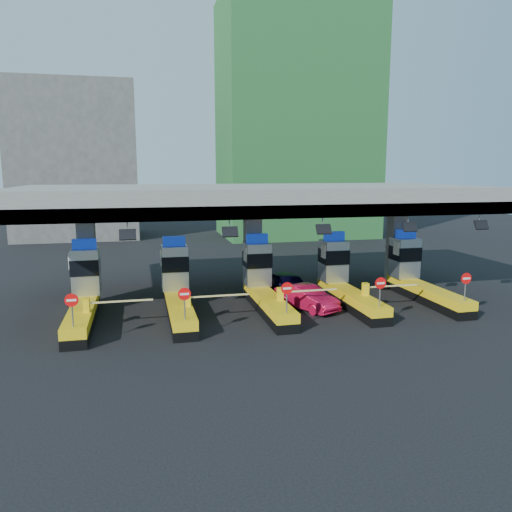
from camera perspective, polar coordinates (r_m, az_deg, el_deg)
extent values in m
plane|color=black|center=(29.39, 0.92, -5.94)|extent=(120.00, 120.00, 0.00)
cube|color=slate|center=(31.27, -0.40, 6.63)|extent=(28.00, 12.00, 1.50)
cube|color=#4C4C49|center=(25.78, 2.42, 5.08)|extent=(28.00, 0.60, 0.70)
cube|color=slate|center=(31.04, -18.70, -0.41)|extent=(1.00, 1.00, 5.50)
cube|color=slate|center=(31.65, -0.39, 0.29)|extent=(1.00, 1.00, 5.50)
cube|color=slate|center=(35.21, 15.69, 0.88)|extent=(1.00, 1.00, 5.50)
cylinder|color=slate|center=(24.90, -14.49, 3.23)|extent=(0.06, 0.06, 0.50)
cube|color=black|center=(24.74, -14.46, 2.37)|extent=(0.80, 0.38, 0.54)
cylinder|color=slate|center=(25.28, -3.07, 3.61)|extent=(0.06, 0.06, 0.50)
cube|color=black|center=(25.13, -2.98, 2.77)|extent=(0.80, 0.38, 0.54)
cylinder|color=slate|center=(26.61, 7.61, 3.85)|extent=(0.06, 0.06, 0.50)
cube|color=black|center=(26.46, 7.75, 3.05)|extent=(0.80, 0.38, 0.54)
cylinder|color=slate|center=(28.76, 16.99, 3.94)|extent=(0.06, 0.06, 0.50)
cube|color=black|center=(28.62, 17.16, 3.20)|extent=(0.80, 0.38, 0.54)
cylinder|color=slate|center=(31.26, 24.17, 3.94)|extent=(0.06, 0.06, 0.50)
cube|color=black|center=(31.13, 24.35, 3.26)|extent=(0.80, 0.38, 0.54)
cube|color=black|center=(27.71, -19.19, -6.93)|extent=(1.20, 8.00, 0.50)
cube|color=#E5B70C|center=(27.58, -19.24, -5.93)|extent=(1.20, 8.00, 0.50)
cube|color=#9EA3A8|center=(29.95, -18.87, -1.65)|extent=(1.50, 1.50, 2.60)
cube|color=black|center=(29.87, -18.90, -1.10)|extent=(1.56, 1.56, 0.90)
cube|color=#0C2DBF|center=(29.69, -19.03, 1.34)|extent=(1.30, 0.35, 0.55)
cube|color=white|center=(29.62, -20.53, -0.49)|extent=(0.06, 0.70, 0.90)
cylinder|color=slate|center=(23.90, -20.25, -6.13)|extent=(0.07, 0.07, 1.30)
cylinder|color=red|center=(23.72, -20.34, -4.76)|extent=(0.60, 0.04, 0.60)
cube|color=white|center=(23.69, -20.35, -4.77)|extent=(0.42, 0.02, 0.10)
cube|color=#E5B70C|center=(26.24, -18.82, -5.34)|extent=(0.30, 0.35, 0.70)
cube|color=white|center=(26.09, -15.22, -5.01)|extent=(3.20, 0.08, 0.08)
cube|color=black|center=(27.61, -8.75, -6.56)|extent=(1.20, 8.00, 0.50)
cube|color=#E5B70C|center=(27.47, -8.78, -5.56)|extent=(1.20, 8.00, 0.50)
cube|color=#9EA3A8|center=(29.85, -9.28, -1.29)|extent=(1.50, 1.50, 2.60)
cube|color=black|center=(29.77, -9.29, -0.73)|extent=(1.56, 1.56, 0.90)
cube|color=#0C2DBF|center=(29.59, -9.36, 1.71)|extent=(1.30, 0.35, 0.55)
cube|color=white|center=(29.39, -10.83, -0.12)|extent=(0.06, 0.70, 0.90)
cylinder|color=slate|center=(23.77, -8.15, -5.70)|extent=(0.07, 0.07, 1.30)
cylinder|color=red|center=(23.59, -8.18, -4.31)|extent=(0.60, 0.04, 0.60)
cube|color=white|center=(23.57, -8.17, -4.33)|extent=(0.42, 0.02, 0.10)
cube|color=#E5B70C|center=(26.19, -7.84, -4.93)|extent=(0.30, 0.35, 0.70)
cube|color=white|center=(26.36, -4.26, -4.55)|extent=(3.20, 0.08, 0.08)
cube|color=black|center=(28.39, 1.41, -5.99)|extent=(1.20, 8.00, 0.50)
cube|color=#E5B70C|center=(28.26, 1.42, -5.01)|extent=(1.20, 8.00, 0.50)
cube|color=#9EA3A8|center=(30.58, 0.11, -0.90)|extent=(1.50, 1.50, 2.60)
cube|color=black|center=(30.50, 0.12, -0.36)|extent=(1.56, 1.56, 0.90)
cube|color=#0C2DBF|center=(30.33, 0.11, 2.03)|extent=(1.30, 0.35, 0.55)
cube|color=white|center=(29.99, -1.25, 0.25)|extent=(0.06, 0.70, 0.90)
cylinder|color=slate|center=(24.68, 3.53, -5.04)|extent=(0.07, 0.07, 1.30)
cylinder|color=red|center=(24.51, 3.57, -3.70)|extent=(0.60, 0.04, 0.60)
cube|color=white|center=(24.48, 3.58, -3.72)|extent=(0.42, 0.02, 0.10)
cube|color=#E5B70C|center=(27.08, 2.78, -4.36)|extent=(0.30, 0.35, 0.70)
cube|color=white|center=(27.54, 6.09, -3.95)|extent=(3.20, 0.08, 0.08)
cube|color=black|center=(30.00, 10.73, -5.30)|extent=(1.20, 8.00, 0.50)
cube|color=#E5B70C|center=(29.88, 10.76, -4.37)|extent=(1.20, 8.00, 0.50)
cube|color=#9EA3A8|center=(32.08, 8.84, -0.52)|extent=(1.50, 1.50, 2.60)
cube|color=black|center=(32.01, 8.86, 0.00)|extent=(1.56, 1.56, 0.90)
cube|color=#0C2DBF|center=(31.84, 8.91, 2.28)|extent=(1.30, 0.35, 0.55)
cube|color=white|center=(31.39, 7.72, 0.58)|extent=(0.06, 0.70, 0.90)
cylinder|color=slate|center=(26.52, 13.97, -4.28)|extent=(0.07, 0.07, 1.30)
cylinder|color=red|center=(26.35, 14.05, -3.03)|extent=(0.60, 0.04, 0.60)
cube|color=white|center=(26.33, 14.08, -3.04)|extent=(0.42, 0.02, 0.10)
cube|color=#E5B70C|center=(28.82, 12.40, -3.72)|extent=(0.30, 0.35, 0.70)
cube|color=white|center=(29.54, 15.31, -3.31)|extent=(3.20, 0.08, 0.08)
cube|color=black|center=(32.31, 18.90, -4.58)|extent=(1.20, 8.00, 0.50)
cube|color=#E5B70C|center=(32.20, 18.95, -3.71)|extent=(1.20, 8.00, 0.50)
cube|color=#9EA3A8|center=(34.25, 16.62, -0.17)|extent=(1.50, 1.50, 2.60)
cube|color=black|center=(34.18, 16.66, 0.32)|extent=(1.56, 1.56, 0.90)
cube|color=#0C2DBF|center=(34.02, 16.75, 2.46)|extent=(1.30, 0.35, 0.55)
cube|color=white|center=(33.49, 15.74, 0.87)|extent=(0.06, 0.70, 0.90)
cylinder|color=slate|center=(29.11, 22.79, -3.52)|extent=(0.07, 0.07, 1.30)
cylinder|color=red|center=(28.96, 22.90, -2.38)|extent=(0.60, 0.04, 0.60)
cube|color=white|center=(28.94, 22.93, -2.39)|extent=(0.42, 0.02, 0.10)
cube|color=#E5B70C|center=(31.28, 20.71, -3.07)|extent=(0.30, 0.35, 0.70)
cube|color=white|center=(32.20, 23.17, -2.70)|extent=(3.20, 0.08, 0.08)
cube|color=#1E5926|center=(62.68, 4.61, 15.22)|extent=(18.00, 12.00, 28.00)
cube|color=#4C4C49|center=(63.86, -19.86, 10.09)|extent=(14.00, 10.00, 18.00)
imported|color=black|center=(31.40, 3.77, -3.41)|extent=(2.80, 5.07, 1.63)
imported|color=#C30F37|center=(29.11, 5.82, -4.74)|extent=(3.08, 4.42, 1.38)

